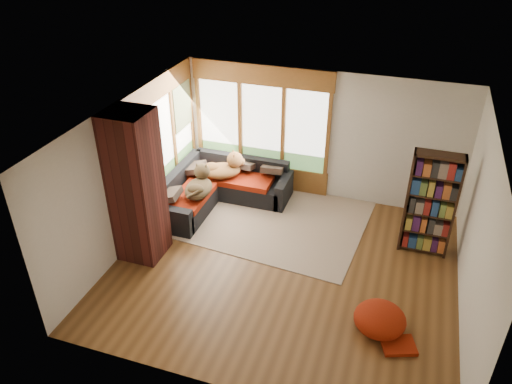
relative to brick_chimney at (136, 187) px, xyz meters
The scene contains 17 objects.
floor 2.75m from the brick_chimney, ahead, with size 5.50×5.50×0.00m, color #573518.
ceiling 2.75m from the brick_chimney, ahead, with size 5.50×5.50×0.00m, color white.
wall_back 3.73m from the brick_chimney, 49.90° to the left, with size 5.50×0.04×2.60m, color silver.
wall_front 3.22m from the brick_chimney, 41.86° to the right, with size 5.50×0.04×2.60m, color silver.
wall_left 0.49m from the brick_chimney, 135.00° to the left, with size 0.04×5.00×2.60m, color silver.
wall_right 5.16m from the brick_chimney, ahead, with size 0.04×5.00×2.60m, color silver.
windows_back 3.07m from the brick_chimney, 66.95° to the left, with size 2.82×0.10×1.90m.
windows_left 1.58m from the brick_chimney, 101.66° to the left, with size 0.10×2.62×1.90m.
roller_blind 2.44m from the brick_chimney, 96.95° to the left, with size 0.03×0.72×0.90m, color #788559.
brick_chimney is the anchor object (origin of this frame).
sectional_sofa 2.32m from the brick_chimney, 77.71° to the left, with size 2.20×2.20×0.80m.
area_rug 2.75m from the brick_chimney, 47.21° to the left, with size 3.73×2.85×0.01m, color beige.
bookshelf 4.82m from the brick_chimney, 18.99° to the left, with size 0.80×0.27×1.87m.
pouf 4.23m from the brick_chimney, ahead, with size 0.74×0.74×0.40m, color maroon.
dog_tan 2.28m from the brick_chimney, 72.61° to the left, with size 0.93×0.80×0.45m.
dog_brindle 1.55m from the brick_chimney, 71.91° to the left, with size 0.58×0.85×0.44m.
throw_pillows 2.24m from the brick_chimney, 75.74° to the left, with size 1.98×1.68×0.45m.
Camera 1 is at (1.59, -6.27, 5.37)m, focal length 35.00 mm.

